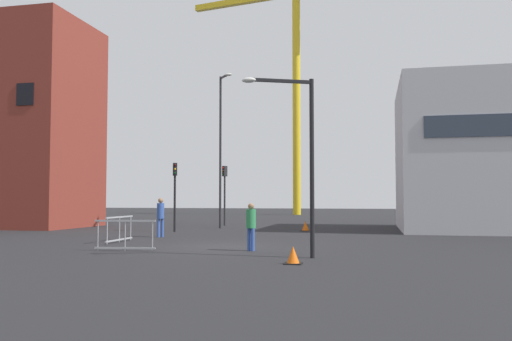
{
  "coord_description": "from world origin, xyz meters",
  "views": [
    {
      "loc": [
        5.6,
        -19.9,
        1.82
      ],
      "look_at": [
        0.0,
        5.77,
        3.2
      ],
      "focal_mm": 37.9,
      "sensor_mm": 36.0,
      "label": 1
    }
  ],
  "objects_px": {
    "pedestrian_waiting": "(251,223)",
    "streetlamp_short": "(300,146)",
    "traffic_light_near": "(225,186)",
    "pedestrian_walking": "(161,214)",
    "traffic_cone_striped": "(305,226)",
    "streetlamp_tall": "(221,142)",
    "traffic_cone_orange": "(293,256)",
    "construction_crane": "(292,63)",
    "traffic_light_crosswalk": "(175,185)"
  },
  "relations": [
    {
      "from": "streetlamp_short",
      "to": "pedestrian_walking",
      "type": "bearing_deg",
      "value": 135.44
    },
    {
      "from": "streetlamp_short",
      "to": "traffic_cone_orange",
      "type": "height_order",
      "value": "streetlamp_short"
    },
    {
      "from": "streetlamp_tall",
      "to": "traffic_light_near",
      "type": "bearing_deg",
      "value": 101.89
    },
    {
      "from": "construction_crane",
      "to": "streetlamp_tall",
      "type": "distance_m",
      "value": 31.46
    },
    {
      "from": "pedestrian_waiting",
      "to": "pedestrian_walking",
      "type": "bearing_deg",
      "value": 135.36
    },
    {
      "from": "streetlamp_short",
      "to": "pedestrian_walking",
      "type": "relative_size",
      "value": 3.0
    },
    {
      "from": "pedestrian_waiting",
      "to": "traffic_cone_striped",
      "type": "bearing_deg",
      "value": 87.96
    },
    {
      "from": "pedestrian_waiting",
      "to": "streetlamp_tall",
      "type": "bearing_deg",
      "value": 110.21
    },
    {
      "from": "construction_crane",
      "to": "streetlamp_tall",
      "type": "height_order",
      "value": "construction_crane"
    },
    {
      "from": "streetlamp_tall",
      "to": "traffic_cone_striped",
      "type": "bearing_deg",
      "value": -15.61
    },
    {
      "from": "traffic_light_near",
      "to": "traffic_cone_orange",
      "type": "relative_size",
      "value": 8.13
    },
    {
      "from": "traffic_light_near",
      "to": "pedestrian_waiting",
      "type": "xyz_separation_m",
      "value": [
        5.65,
        -16.74,
        -1.74
      ]
    },
    {
      "from": "pedestrian_walking",
      "to": "traffic_cone_orange",
      "type": "distance_m",
      "value": 11.92
    },
    {
      "from": "traffic_light_near",
      "to": "traffic_cone_striped",
      "type": "height_order",
      "value": "traffic_light_near"
    },
    {
      "from": "traffic_cone_orange",
      "to": "streetlamp_short",
      "type": "bearing_deg",
      "value": 89.12
    },
    {
      "from": "pedestrian_waiting",
      "to": "construction_crane",
      "type": "bearing_deg",
      "value": 96.53
    },
    {
      "from": "traffic_light_near",
      "to": "traffic_light_crosswalk",
      "type": "xyz_separation_m",
      "value": [
        -0.89,
        -7.01,
        -0.14
      ]
    },
    {
      "from": "streetlamp_short",
      "to": "traffic_cone_striped",
      "type": "bearing_deg",
      "value": 96.5
    },
    {
      "from": "construction_crane",
      "to": "streetlamp_short",
      "type": "xyz_separation_m",
      "value": [
        6.89,
        -44.49,
        -14.04
      ]
    },
    {
      "from": "streetlamp_tall",
      "to": "traffic_light_near",
      "type": "distance_m",
      "value": 4.24
    },
    {
      "from": "pedestrian_walking",
      "to": "traffic_cone_orange",
      "type": "height_order",
      "value": "pedestrian_walking"
    },
    {
      "from": "traffic_light_near",
      "to": "pedestrian_waiting",
      "type": "height_order",
      "value": "traffic_light_near"
    },
    {
      "from": "traffic_cone_orange",
      "to": "pedestrian_waiting",
      "type": "bearing_deg",
      "value": 119.99
    },
    {
      "from": "traffic_cone_orange",
      "to": "traffic_cone_striped",
      "type": "height_order",
      "value": "traffic_cone_striped"
    },
    {
      "from": "pedestrian_waiting",
      "to": "traffic_cone_orange",
      "type": "bearing_deg",
      "value": -60.01
    },
    {
      "from": "pedestrian_walking",
      "to": "pedestrian_waiting",
      "type": "bearing_deg",
      "value": -44.64
    },
    {
      "from": "traffic_light_near",
      "to": "traffic_light_crosswalk",
      "type": "distance_m",
      "value": 7.07
    },
    {
      "from": "streetlamp_short",
      "to": "pedestrian_waiting",
      "type": "xyz_separation_m",
      "value": [
        -2.02,
        1.97,
        -2.49
      ]
    },
    {
      "from": "pedestrian_walking",
      "to": "pedestrian_waiting",
      "type": "xyz_separation_m",
      "value": [
        5.68,
        -5.61,
        -0.12
      ]
    },
    {
      "from": "construction_crane",
      "to": "streetlamp_tall",
      "type": "xyz_separation_m",
      "value": [
        -0.1,
        -29.02,
        -12.15
      ]
    },
    {
      "from": "pedestrian_walking",
      "to": "traffic_cone_striped",
      "type": "xyz_separation_m",
      "value": [
        6.11,
        6.38,
        -0.83
      ]
    },
    {
      "from": "traffic_cone_orange",
      "to": "pedestrian_walking",
      "type": "bearing_deg",
      "value": 130.25
    },
    {
      "from": "construction_crane",
      "to": "traffic_light_crosswalk",
      "type": "xyz_separation_m",
      "value": [
        -1.68,
        -32.78,
        -14.93
      ]
    },
    {
      "from": "traffic_light_crosswalk",
      "to": "traffic_cone_orange",
      "type": "relative_size",
      "value": 7.66
    },
    {
      "from": "streetlamp_tall",
      "to": "pedestrian_walking",
      "type": "bearing_deg",
      "value": -95.19
    },
    {
      "from": "pedestrian_waiting",
      "to": "streetlamp_short",
      "type": "bearing_deg",
      "value": -44.36
    },
    {
      "from": "traffic_cone_striped",
      "to": "streetlamp_short",
      "type": "bearing_deg",
      "value": -83.5
    },
    {
      "from": "streetlamp_short",
      "to": "pedestrian_walking",
      "type": "height_order",
      "value": "streetlamp_short"
    },
    {
      "from": "construction_crane",
      "to": "streetlamp_short",
      "type": "distance_m",
      "value": 47.16
    },
    {
      "from": "pedestrian_walking",
      "to": "pedestrian_waiting",
      "type": "relative_size",
      "value": 1.11
    },
    {
      "from": "construction_crane",
      "to": "pedestrian_walking",
      "type": "xyz_separation_m",
      "value": [
        -0.82,
        -36.9,
        -16.41
      ]
    },
    {
      "from": "traffic_light_crosswalk",
      "to": "traffic_cone_orange",
      "type": "height_order",
      "value": "traffic_light_crosswalk"
    },
    {
      "from": "streetlamp_short",
      "to": "traffic_light_crosswalk",
      "type": "bearing_deg",
      "value": 126.19
    },
    {
      "from": "streetlamp_short",
      "to": "traffic_cone_striped",
      "type": "distance_m",
      "value": 14.41
    },
    {
      "from": "pedestrian_walking",
      "to": "traffic_cone_striped",
      "type": "distance_m",
      "value": 8.87
    },
    {
      "from": "streetlamp_tall",
      "to": "traffic_light_crosswalk",
      "type": "xyz_separation_m",
      "value": [
        -1.58,
        -3.77,
        -2.78
      ]
    },
    {
      "from": "traffic_light_near",
      "to": "traffic_light_crosswalk",
      "type": "bearing_deg",
      "value": -97.25
    },
    {
      "from": "construction_crane",
      "to": "streetlamp_short",
      "type": "relative_size",
      "value": 4.73
    },
    {
      "from": "streetlamp_short",
      "to": "traffic_cone_orange",
      "type": "distance_m",
      "value": 3.55
    },
    {
      "from": "traffic_light_crosswalk",
      "to": "pedestrian_waiting",
      "type": "relative_size",
      "value": 2.28
    }
  ]
}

